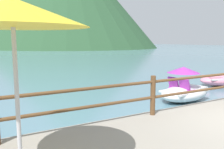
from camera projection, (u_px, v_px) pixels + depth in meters
The scene contains 6 objects.
ground_plane at pixel (12, 54), 39.75m from camera, with size 200.00×200.00×0.00m, color slate.
dock_railing at pixel (202, 85), 6.56m from camera, with size 23.92×0.12×0.95m.
beach_umbrella at pixel (12, 15), 2.63m from camera, with size 1.70×1.70×2.24m.
pedal_boat_2 at pixel (224, 80), 11.71m from camera, with size 2.78×1.90×0.88m.
pedal_boat_3 at pixel (184, 89), 8.69m from camera, with size 2.24×1.44×1.26m.
cliff_headland at pixel (64, 0), 75.06m from camera, with size 54.41×54.41×31.79m.
Camera 1 is at (-5.33, -2.84, 2.17)m, focal length 38.58 mm.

